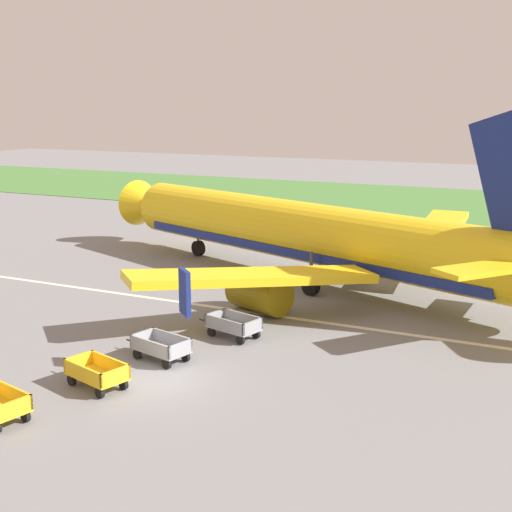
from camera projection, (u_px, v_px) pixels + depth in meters
name	position (u px, v px, depth m)	size (l,w,h in m)	color
ground_plane	(158.00, 380.00, 28.39)	(220.00, 220.00, 0.00)	slate
grass_strip	(439.00, 203.00, 78.24)	(220.00, 28.00, 0.06)	#477A38
apron_stripe	(263.00, 314.00, 37.21)	(120.00, 0.36, 0.01)	silver
airplane	(317.00, 236.00, 42.74)	(36.42, 29.66, 11.34)	yellow
baggage_cart_second_in_row	(97.00, 373.00, 27.51)	(3.62, 2.04, 1.07)	gold
baggage_cart_third_in_row	(161.00, 347.00, 30.42)	(3.62, 1.96, 1.07)	gray
baggage_cart_fourth_in_row	(233.00, 325.00, 33.40)	(3.62, 1.99, 1.07)	gray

